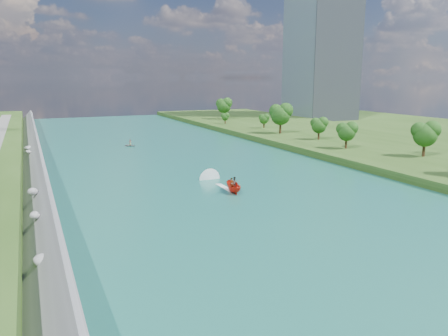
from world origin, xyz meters
name	(u,v)px	position (x,y,z in m)	size (l,w,h in m)	color
ground	(242,199)	(0.00, 0.00, 0.00)	(260.00, 260.00, 0.00)	#2D5119
river_water	(192,171)	(0.00, 20.00, 0.05)	(55.00, 240.00, 0.10)	#1A6561
berm_east	(399,149)	(49.50, 20.00, 0.75)	(44.00, 240.00, 1.50)	#2D5119
riprap_bank	(34,175)	(-25.86, 19.21, 1.80)	(4.38, 236.00, 4.06)	slate
office_tower	(322,43)	(82.50, 95.00, 30.00)	(22.00, 22.00, 60.00)	gray
trees_east	(382,130)	(39.85, 15.63, 5.87)	(13.83, 141.66, 9.65)	#224712
motorboat	(229,185)	(0.36, 4.83, 0.83)	(3.60, 19.03, 2.24)	red
raft	(130,145)	(-3.77, 52.77, 0.46)	(3.26, 3.29, 1.63)	gray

